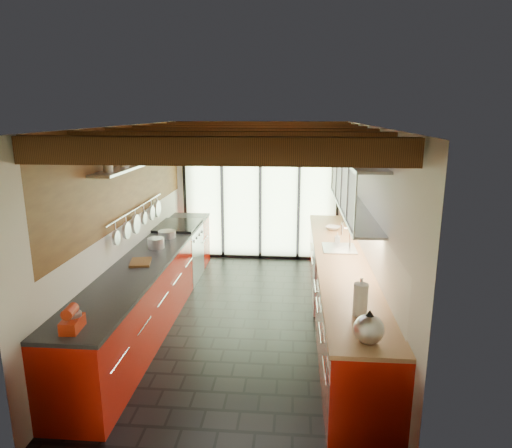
% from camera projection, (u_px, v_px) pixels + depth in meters
% --- Properties ---
extents(ground, '(5.50, 5.50, 0.00)m').
position_uv_depth(ground, '(245.00, 319.00, 6.28)').
color(ground, black).
rests_on(ground, ground).
extents(room_shell, '(5.50, 5.50, 5.50)m').
position_uv_depth(room_shell, '(245.00, 201.00, 5.88)').
color(room_shell, silver).
rests_on(room_shell, ground).
extents(ceiling_beams, '(3.14, 5.06, 4.90)m').
position_uv_depth(ceiling_beams, '(247.00, 136.00, 6.05)').
color(ceiling_beams, '#593316').
rests_on(ceiling_beams, ground).
extents(glass_door, '(2.95, 0.10, 2.90)m').
position_uv_depth(glass_door, '(260.00, 173.00, 8.48)').
color(glass_door, '#C6EAAD').
rests_on(glass_door, ground).
extents(left_counter, '(0.68, 5.00, 0.92)m').
position_uv_depth(left_counter, '(153.00, 285.00, 6.27)').
color(left_counter, '#A91407').
rests_on(left_counter, ground).
extents(range_stove, '(0.66, 0.90, 0.97)m').
position_uv_depth(range_stove, '(179.00, 252.00, 7.67)').
color(range_stove, silver).
rests_on(range_stove, ground).
extents(right_counter, '(0.68, 5.00, 0.92)m').
position_uv_depth(right_counter, '(340.00, 290.00, 6.06)').
color(right_counter, '#A91407').
rests_on(right_counter, ground).
extents(sink_assembly, '(0.45, 0.52, 0.43)m').
position_uv_depth(sink_assembly, '(340.00, 246.00, 6.33)').
color(sink_assembly, silver).
rests_on(sink_assembly, right_counter).
extents(upper_cabinets_right, '(0.34, 3.00, 3.00)m').
position_uv_depth(upper_cabinets_right, '(355.00, 184.00, 6.01)').
color(upper_cabinets_right, silver).
rests_on(upper_cabinets_right, ground).
extents(left_wall_fixtures, '(0.28, 2.60, 0.96)m').
position_uv_depth(left_wall_fixtures, '(139.00, 185.00, 6.21)').
color(left_wall_fixtures, silver).
rests_on(left_wall_fixtures, ground).
extents(stand_mixer, '(0.17, 0.27, 0.23)m').
position_uv_depth(stand_mixer, '(72.00, 320.00, 3.97)').
color(stand_mixer, red).
rests_on(stand_mixer, left_counter).
extents(pot_large, '(0.27, 0.27, 0.15)m').
position_uv_depth(pot_large, '(156.00, 243.00, 6.34)').
color(pot_large, silver).
rests_on(pot_large, left_counter).
extents(pot_small, '(0.30, 0.30, 0.10)m').
position_uv_depth(pot_small, '(167.00, 234.00, 6.90)').
color(pot_small, silver).
rests_on(pot_small, left_counter).
extents(cutting_board, '(0.31, 0.39, 0.03)m').
position_uv_depth(cutting_board, '(141.00, 262.00, 5.72)').
color(cutting_board, brown).
rests_on(cutting_board, left_counter).
extents(kettle, '(0.30, 0.34, 0.30)m').
position_uv_depth(kettle, '(369.00, 327.00, 3.75)').
color(kettle, silver).
rests_on(kettle, right_counter).
extents(paper_towel, '(0.14, 0.14, 0.37)m').
position_uv_depth(paper_towel, '(360.00, 300.00, 4.24)').
color(paper_towel, white).
rests_on(paper_towel, right_counter).
extents(soap_bottle, '(0.07, 0.08, 0.16)m').
position_uv_depth(soap_bottle, '(337.00, 238.00, 6.56)').
color(soap_bottle, silver).
rests_on(soap_bottle, right_counter).
extents(bowl, '(0.30, 0.30, 0.06)m').
position_uv_depth(bowl, '(333.00, 228.00, 7.35)').
color(bowl, silver).
rests_on(bowl, right_counter).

